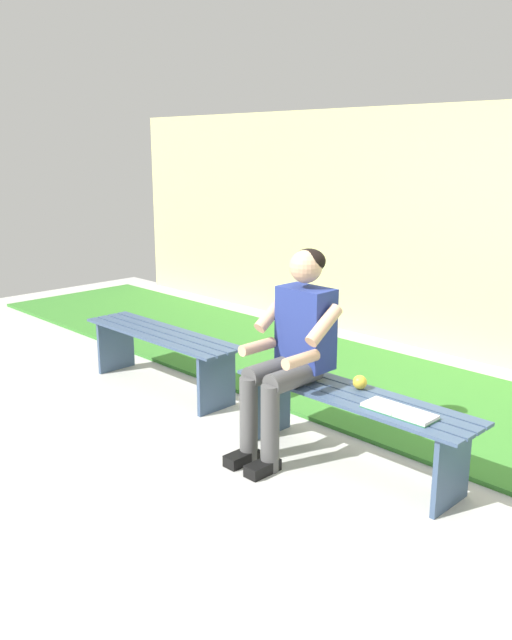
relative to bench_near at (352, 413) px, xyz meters
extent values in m
cube|color=#B2B2AD|center=(0.93, 1.00, -0.36)|extent=(10.00, 7.00, 0.04)
cube|color=#387A2D|center=(0.93, -1.20, -0.33)|extent=(9.00, 1.71, 0.03)
cube|color=#D1C684|center=(0.50, -2.53, 0.77)|extent=(9.50, 0.24, 2.22)
cube|color=#384C6B|center=(0.00, -0.15, 0.11)|extent=(1.55, 0.10, 0.02)
cube|color=#384C6B|center=(0.00, -0.05, 0.11)|extent=(1.55, 0.10, 0.02)
cube|color=#384C6B|center=(0.00, 0.05, 0.11)|extent=(1.55, 0.10, 0.02)
cube|color=#384C6B|center=(0.00, 0.15, 0.11)|extent=(1.55, 0.10, 0.02)
cube|color=#384C6B|center=(-0.66, -0.01, -0.12)|extent=(0.03, 0.34, 0.44)
cube|color=#384C6B|center=(0.66, 0.01, -0.12)|extent=(0.03, 0.34, 0.44)
cube|color=#384C6B|center=(1.86, -0.15, 0.11)|extent=(1.53, 0.10, 0.02)
cube|color=#384C6B|center=(1.86, -0.05, 0.11)|extent=(1.53, 0.10, 0.02)
cube|color=#384C6B|center=(1.86, 0.05, 0.11)|extent=(1.53, 0.10, 0.02)
cube|color=#384C6B|center=(1.86, 0.15, 0.11)|extent=(1.53, 0.10, 0.02)
cube|color=#384C6B|center=(1.22, -0.01, -0.12)|extent=(0.03, 0.34, 0.44)
cube|color=#384C6B|center=(2.51, 0.01, -0.12)|extent=(0.03, 0.34, 0.44)
cube|color=navy|center=(0.39, -0.02, 0.44)|extent=(0.34, 0.20, 0.50)
sphere|color=tan|center=(0.39, -0.01, 0.82)|extent=(0.20, 0.20, 0.20)
ellipsoid|color=black|center=(0.39, -0.04, 0.85)|extent=(0.20, 0.19, 0.15)
cylinder|color=#4C4C4C|center=(0.30, 0.18, 0.19)|extent=(0.13, 0.40, 0.13)
cylinder|color=#4C4C4C|center=(0.48, 0.18, 0.19)|extent=(0.13, 0.40, 0.13)
cylinder|color=#4C4C4C|center=(0.30, 0.38, -0.08)|extent=(0.11, 0.11, 0.53)
cube|color=black|center=(0.30, 0.44, -0.31)|extent=(0.10, 0.22, 0.07)
cylinder|color=#4C4C4C|center=(0.48, 0.38, -0.08)|extent=(0.11, 0.11, 0.53)
cube|color=black|center=(0.48, 0.44, -0.31)|extent=(0.10, 0.22, 0.07)
cylinder|color=tan|center=(0.18, 0.06, 0.51)|extent=(0.08, 0.28, 0.23)
cylinder|color=tan|center=(0.21, 0.22, 0.33)|extent=(0.07, 0.26, 0.07)
cylinder|color=tan|center=(0.60, 0.06, 0.51)|extent=(0.08, 0.28, 0.23)
cylinder|color=tan|center=(0.57, 0.22, 0.33)|extent=(0.07, 0.26, 0.07)
sphere|color=gold|center=(0.02, -0.09, 0.16)|extent=(0.09, 0.09, 0.09)
cube|color=white|center=(-0.46, 0.05, 0.13)|extent=(0.20, 0.15, 0.02)
cube|color=white|center=(-0.25, 0.06, 0.13)|extent=(0.20, 0.15, 0.02)
cube|color=#33724C|center=(-0.35, 0.05, 0.12)|extent=(0.41, 0.16, 0.01)
camera|label=1|loc=(-2.20, 2.94, 1.51)|focal=37.32mm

